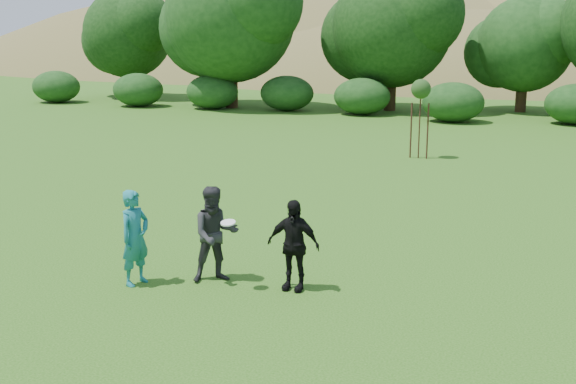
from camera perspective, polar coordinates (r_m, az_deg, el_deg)
name	(u,v)px	position (r m, az deg, el deg)	size (l,w,h in m)	color
ground	(229,283)	(13.56, -4.68, -7.18)	(120.00, 120.00, 0.00)	#19470C
player_teal	(135,238)	(13.51, -12.00, -3.54)	(0.65, 0.43, 1.78)	#1B717A
player_grey	(215,234)	(13.44, -5.77, -3.34)	(0.88, 0.68, 1.81)	#2A292C
player_black	(293,245)	(12.96, 0.41, -4.20)	(0.98, 0.41, 1.68)	black
frisbee	(228,223)	(12.87, -4.76, -2.44)	(0.27, 0.27, 0.08)	white
sapling	(421,91)	(26.33, 10.46, 7.84)	(0.70, 0.70, 2.85)	#3A2016
hillside	(503,184)	(81.81, 16.64, 0.64)	(150.00, 72.00, 52.00)	olive
tree_row	(528,22)	(40.17, 18.44, 12.59)	(53.92, 10.38, 9.62)	#3A2616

